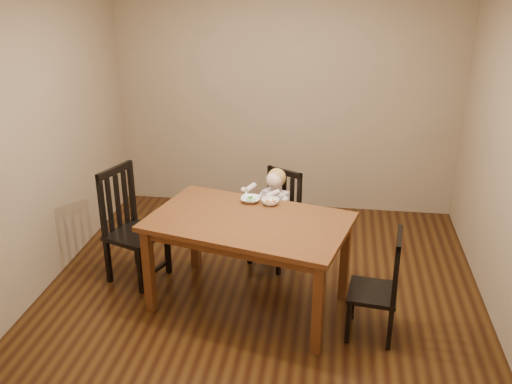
# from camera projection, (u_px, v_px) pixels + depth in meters

# --- Properties ---
(room) EXTENTS (4.01, 4.01, 2.71)m
(room) POSITION_uv_depth(u_px,v_px,m) (262.00, 153.00, 4.76)
(room) COLOR #40250D
(room) RESTS_ON ground
(dining_table) EXTENTS (1.84, 1.36, 0.83)m
(dining_table) POSITION_uv_depth(u_px,v_px,m) (249.00, 230.00, 4.82)
(dining_table) COLOR #4A2E11
(dining_table) RESTS_ON room
(chair_child) EXTENTS (0.55, 0.54, 0.95)m
(chair_child) POSITION_uv_depth(u_px,v_px,m) (277.00, 220.00, 5.64)
(chair_child) COLOR black
(chair_child) RESTS_ON room
(chair_left) EXTENTS (0.59, 0.60, 1.10)m
(chair_left) POSITION_uv_depth(u_px,v_px,m) (131.00, 227.00, 5.33)
(chair_left) COLOR black
(chair_left) RESTS_ON room
(chair_right) EXTENTS (0.42, 0.44, 0.92)m
(chair_right) POSITION_uv_depth(u_px,v_px,m) (379.00, 288.00, 4.51)
(chair_right) COLOR black
(chair_right) RESTS_ON room
(toddler) EXTENTS (0.46, 0.49, 0.54)m
(toddler) POSITION_uv_depth(u_px,v_px,m) (274.00, 208.00, 5.55)
(toddler) COLOR silver
(toddler) RESTS_ON chair_child
(bowl_peas) EXTENTS (0.18, 0.18, 0.04)m
(bowl_peas) POSITION_uv_depth(u_px,v_px,m) (250.00, 199.00, 5.12)
(bowl_peas) COLOR white
(bowl_peas) RESTS_ON dining_table
(bowl_veg) EXTENTS (0.17, 0.17, 0.05)m
(bowl_veg) POSITION_uv_depth(u_px,v_px,m) (270.00, 202.00, 5.06)
(bowl_veg) COLOR white
(bowl_veg) RESTS_ON dining_table
(fork) EXTENTS (0.03, 0.12, 0.05)m
(fork) POSITION_uv_depth(u_px,v_px,m) (245.00, 197.00, 5.10)
(fork) COLOR silver
(fork) RESTS_ON bowl_peas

